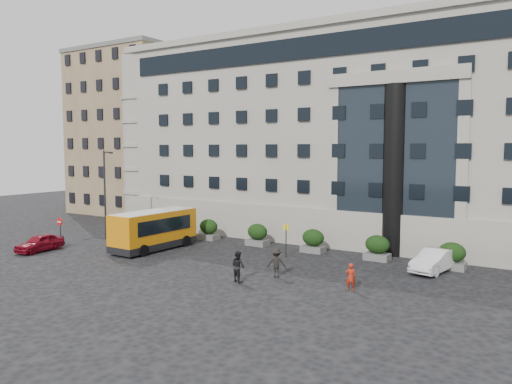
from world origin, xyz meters
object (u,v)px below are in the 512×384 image
at_px(pedestrian_b, 238,266).
at_px(hedge_c, 313,241).
at_px(parked_car_d, 154,221).
at_px(white_taxi, 435,261).
at_px(minibus, 154,228).
at_px(hedge_a, 209,229).
at_px(parked_car_b, 132,228).
at_px(red_truck, 158,206).
at_px(no_entry_sign, 60,226).
at_px(hedge_e, 452,256).
at_px(parked_car_c, 144,217).
at_px(street_lamp, 105,191).
at_px(bus_stop_sign, 286,235).
at_px(hedge_d, 377,248).
at_px(pedestrian_c, 276,263).
at_px(parked_car_a, 40,243).
at_px(hedge_b, 257,235).
at_px(pedestrian_a, 351,277).

bearing_deg(pedestrian_b, hedge_c, -71.68).
xyz_separation_m(parked_car_d, white_taxi, (28.79, -3.55, 0.04)).
bearing_deg(minibus, white_taxi, 13.84).
distance_m(hedge_a, white_taxi, 20.01).
bearing_deg(parked_car_b, red_truck, 125.49).
relative_size(hedge_c, no_entry_sign, 0.79).
distance_m(hedge_e, pedestrian_b, 14.75).
bearing_deg(parked_car_c, street_lamp, -64.46).
height_order(bus_stop_sign, parked_car_b, bus_stop_sign).
distance_m(hedge_d, pedestrian_b, 11.65).
height_order(hedge_c, red_truck, red_truck).
distance_m(pedestrian_b, pedestrian_c, 2.64).
relative_size(minibus, white_taxi, 1.66).
relative_size(hedge_e, parked_car_a, 0.46).
xyz_separation_m(hedge_e, no_entry_sign, (-29.80, -8.84, 0.72)).
distance_m(hedge_b, hedge_e, 15.60).
xyz_separation_m(hedge_b, no_entry_sign, (-14.20, -8.84, 0.72)).
relative_size(hedge_b, no_entry_sign, 0.79).
xyz_separation_m(no_entry_sign, parked_car_b, (1.50, 6.79, -1.01)).
bearing_deg(no_entry_sign, white_taxi, 14.50).
relative_size(bus_stop_sign, parked_car_b, 0.65).
height_order(hedge_a, no_entry_sign, no_entry_sign).
bearing_deg(pedestrian_b, hedge_d, -98.19).
relative_size(parked_car_c, pedestrian_b, 2.30).
relative_size(no_entry_sign, parked_car_c, 0.53).
bearing_deg(street_lamp, parked_car_a, -92.32).
distance_m(hedge_b, minibus, 8.60).
bearing_deg(hedge_a, no_entry_sign, -135.52).
xyz_separation_m(parked_car_c, pedestrian_a, (28.96, -12.53, 0.17)).
height_order(parked_car_d, white_taxi, white_taxi).
distance_m(hedge_c, white_taxi, 9.66).
bearing_deg(red_truck, minibus, -60.47).
bearing_deg(hedge_d, red_truck, 165.03).
xyz_separation_m(hedge_b, street_lamp, (-13.14, -4.80, 3.44)).
bearing_deg(hedge_a, pedestrian_b, -45.16).
bearing_deg(hedge_d, parked_car_b, -174.94).
xyz_separation_m(hedge_b, red_truck, (-18.79, 7.80, 0.55)).
relative_size(parked_car_d, white_taxi, 1.12).
height_order(hedge_d, hedge_e, same).
xyz_separation_m(minibus, white_taxi, (20.98, 4.54, -0.97)).
relative_size(street_lamp, pedestrian_c, 4.33).
bearing_deg(pedestrian_a, parked_car_c, -46.70).
distance_m(hedge_b, parked_car_c, 17.69).
bearing_deg(hedge_b, bus_stop_sign, -33.07).
xyz_separation_m(hedge_a, hedge_c, (10.40, 0.00, 0.00)).
height_order(hedge_a, parked_car_b, hedge_a).
xyz_separation_m(hedge_b, minibus, (-6.21, -5.89, 0.80)).
height_order(street_lamp, parked_car_b, street_lamp).
relative_size(minibus, parked_car_a, 1.89).
bearing_deg(pedestrian_a, hedge_d, -104.51).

